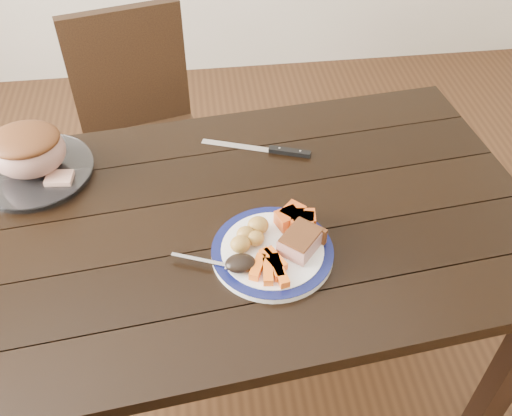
{
  "coord_description": "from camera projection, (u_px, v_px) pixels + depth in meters",
  "views": [
    {
      "loc": [
        -0.04,
        -1.01,
        1.78
      ],
      "look_at": [
        0.08,
        -0.02,
        0.8
      ],
      "focal_mm": 40.0,
      "sensor_mm": 36.0,
      "label": 1
    }
  ],
  "objects": [
    {
      "name": "dinner_plate",
      "position": [
        272.0,
        252.0,
        1.35
      ],
      "size": [
        0.29,
        0.29,
        0.02
      ],
      "primitive_type": "cylinder",
      "color": "white",
      "rests_on": "dining_table"
    },
    {
      "name": "roast_joint",
      "position": [
        28.0,
        152.0,
        1.51
      ],
      "size": [
        0.2,
        0.17,
        0.13
      ],
      "primitive_type": "ellipsoid",
      "color": "#A77466",
      "rests_on": "serving_platter"
    },
    {
      "name": "roasted_potatoes",
      "position": [
        250.0,
        235.0,
        1.35
      ],
      "size": [
        0.1,
        0.1,
        0.04
      ],
      "color": "gold",
      "rests_on": "dinner_plate"
    },
    {
      "name": "carving_knife",
      "position": [
        276.0,
        150.0,
        1.63
      ],
      "size": [
        0.31,
        0.13,
        0.01
      ],
      "rotation": [
        0.0,
        0.0,
        -0.34
      ],
      "color": "silver",
      "rests_on": "dining_table"
    },
    {
      "name": "dark_mushroom",
      "position": [
        241.0,
        263.0,
        1.29
      ],
      "size": [
        0.07,
        0.05,
        0.03
      ],
      "primitive_type": "ellipsoid",
      "color": "black",
      "rests_on": "dinner_plate"
    },
    {
      "name": "cut_slice",
      "position": [
        59.0,
        179.0,
        1.52
      ],
      "size": [
        0.07,
        0.06,
        0.02
      ],
      "primitive_type": "cube",
      "rotation": [
        0.0,
        0.0,
        -0.1
      ],
      "color": "tan",
      "rests_on": "serving_platter"
    },
    {
      "name": "pumpkin_wedges",
      "position": [
        297.0,
        219.0,
        1.39
      ],
      "size": [
        0.1,
        0.09,
        0.04
      ],
      "color": "#E95619",
      "rests_on": "dinner_plate"
    },
    {
      "name": "plate_rim",
      "position": [
        272.0,
        250.0,
        1.35
      ],
      "size": [
        0.29,
        0.29,
        0.02
      ],
      "primitive_type": "torus",
      "color": "#0D1244",
      "rests_on": "dinner_plate"
    },
    {
      "name": "ground",
      "position": [
        232.0,
        371.0,
        1.97
      ],
      "size": [
        4.0,
        4.0,
        0.0
      ],
      "primitive_type": "plane",
      "color": "#472B16",
      "rests_on": "ground"
    },
    {
      "name": "fork",
      "position": [
        214.0,
        263.0,
        1.31
      ],
      "size": [
        0.17,
        0.08,
        0.0
      ],
      "rotation": [
        0.0,
        0.0,
        -0.38
      ],
      "color": "silver",
      "rests_on": "dinner_plate"
    },
    {
      "name": "pork_slice",
      "position": [
        300.0,
        242.0,
        1.33
      ],
      "size": [
        0.12,
        0.12,
        0.04
      ],
      "primitive_type": "cube",
      "rotation": [
        0.0,
        0.0,
        0.85
      ],
      "color": "tan",
      "rests_on": "dinner_plate"
    },
    {
      "name": "chair_far",
      "position": [
        142.0,
        127.0,
        2.1
      ],
      "size": [
        0.51,
        0.52,
        0.93
      ],
      "rotation": [
        0.0,
        0.0,
        3.38
      ],
      "color": "black",
      "rests_on": "ground"
    },
    {
      "name": "carrot_batons",
      "position": [
        271.0,
        266.0,
        1.29
      ],
      "size": [
        0.09,
        0.12,
        0.02
      ],
      "color": "orange",
      "rests_on": "dinner_plate"
    },
    {
      "name": "serving_platter",
      "position": [
        35.0,
        172.0,
        1.56
      ],
      "size": [
        0.31,
        0.31,
        0.02
      ],
      "primitive_type": "cylinder",
      "color": "white",
      "rests_on": "dining_table"
    },
    {
      "name": "dining_table",
      "position": [
        225.0,
        244.0,
        1.51
      ],
      "size": [
        1.69,
        1.06,
        0.75
      ],
      "rotation": [
        0.0,
        0.0,
        0.11
      ],
      "color": "black",
      "rests_on": "ground"
    }
  ]
}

